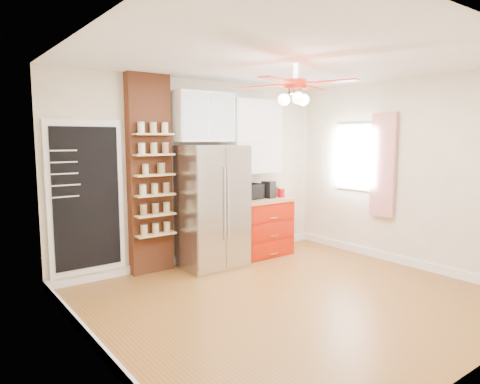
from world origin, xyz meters
TOP-DOWN VIEW (x-y plane):
  - floor at (0.00, 0.00)m, footprint 4.50×4.50m
  - ceiling at (0.00, 0.00)m, footprint 4.50×4.50m
  - wall_back at (0.00, 2.00)m, footprint 4.50×0.02m
  - wall_front at (0.00, -2.00)m, footprint 4.50×0.02m
  - wall_left at (-2.25, 0.00)m, footprint 0.02×4.00m
  - wall_right at (2.25, 0.00)m, footprint 0.02×4.00m
  - chalkboard at (-1.70, 1.96)m, footprint 0.95×0.05m
  - brick_pillar at (-0.85, 1.92)m, footprint 0.60×0.16m
  - fridge at (-0.05, 1.63)m, footprint 0.90×0.70m
  - upper_glass_cabinet at (-0.05, 1.82)m, footprint 0.90×0.35m
  - red_cabinet at (0.92, 1.68)m, footprint 0.94×0.64m
  - upper_shelf_unit at (0.92, 1.85)m, footprint 0.90×0.30m
  - window at (2.23, 0.90)m, footprint 0.04×0.75m
  - curtain at (2.18, 0.35)m, footprint 0.06×0.40m
  - ceiling_fan at (0.00, 0.00)m, footprint 1.40×1.40m
  - toaster_oven at (0.72, 1.75)m, footprint 0.46×0.33m
  - coffee_maker at (1.08, 1.68)m, footprint 0.17×0.21m
  - canister_left at (1.29, 1.61)m, footprint 0.12×0.12m
  - canister_right at (1.29, 1.74)m, footprint 0.12×0.12m
  - pantry_jar_oats at (-0.98, 1.77)m, footprint 0.08×0.08m
  - pantry_jar_beans at (-0.76, 1.77)m, footprint 0.11×0.11m

SIDE VIEW (x-z plane):
  - floor at x=0.00m, z-range 0.00..0.00m
  - red_cabinet at x=0.92m, z-range 0.00..0.90m
  - fridge at x=-0.05m, z-range 0.00..1.75m
  - canister_left at x=1.29m, z-range 0.90..1.04m
  - canister_right at x=1.29m, z-range 0.90..1.05m
  - toaster_oven at x=0.72m, z-range 0.90..1.14m
  - coffee_maker at x=1.08m, z-range 0.90..1.17m
  - chalkboard at x=-1.70m, z-range 0.12..2.08m
  - wall_back at x=0.00m, z-range 0.00..2.70m
  - wall_front at x=0.00m, z-range 0.00..2.70m
  - wall_left at x=-2.25m, z-range 0.00..2.70m
  - wall_right at x=2.25m, z-range 0.00..2.70m
  - brick_pillar at x=-0.85m, z-range 0.00..2.70m
  - pantry_jar_oats at x=-0.98m, z-range 1.37..1.49m
  - pantry_jar_beans at x=-0.76m, z-range 1.37..1.50m
  - curtain at x=2.18m, z-range 0.67..2.23m
  - window at x=2.23m, z-range 1.02..2.08m
  - upper_shelf_unit at x=0.92m, z-range 1.30..2.45m
  - upper_glass_cabinet at x=-0.05m, z-range 1.80..2.50m
  - ceiling_fan at x=0.00m, z-range 2.20..2.65m
  - ceiling at x=0.00m, z-range 2.70..2.70m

